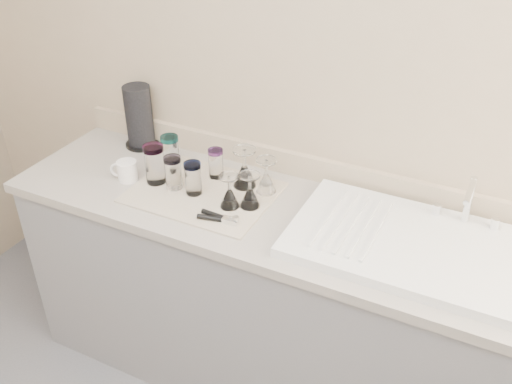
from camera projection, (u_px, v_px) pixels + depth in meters
The scene contains 15 objects.
counter_unit at pixel (264, 297), 2.39m from camera, with size 2.06×0.62×0.90m.
sink_unit at pixel (412, 244), 1.94m from camera, with size 0.82×0.50×0.22m.
dish_towel at pixel (203, 192), 2.25m from camera, with size 0.55×0.42×0.01m, color beige.
tumbler_teal at pixel (170, 152), 2.36m from camera, with size 0.07×0.07×0.15m.
tumbler_purple at pixel (216, 163), 2.31m from camera, with size 0.06×0.06×0.12m.
tumbler_magenta at pixel (155, 164), 2.26m from camera, with size 0.08×0.08×0.16m.
tumbler_blue at pixel (173, 172), 2.23m from camera, with size 0.07×0.07×0.14m.
tumbler_lavender at pixel (193, 178), 2.20m from camera, with size 0.07×0.07×0.13m.
goblet_back_left at pixel (245, 173), 2.25m from camera, with size 0.09×0.09×0.16m.
goblet_back_right at pixel (266, 181), 2.22m from camera, with size 0.08×0.08×0.14m.
goblet_front_left at pixel (230, 196), 2.13m from camera, with size 0.07×0.07×0.13m.
goblet_front_right at pixel (250, 195), 2.13m from camera, with size 0.08×0.08×0.14m.
can_opener at pixel (219, 218), 2.07m from camera, with size 0.15×0.06×0.02m.
white_mug at pixel (127, 171), 2.31m from camera, with size 0.12×0.10×0.08m.
paper_towel_roll at pixel (139, 117), 2.52m from camera, with size 0.15×0.15×0.28m.
Camera 1 is at (0.76, -0.41, 2.11)m, focal length 40.00 mm.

